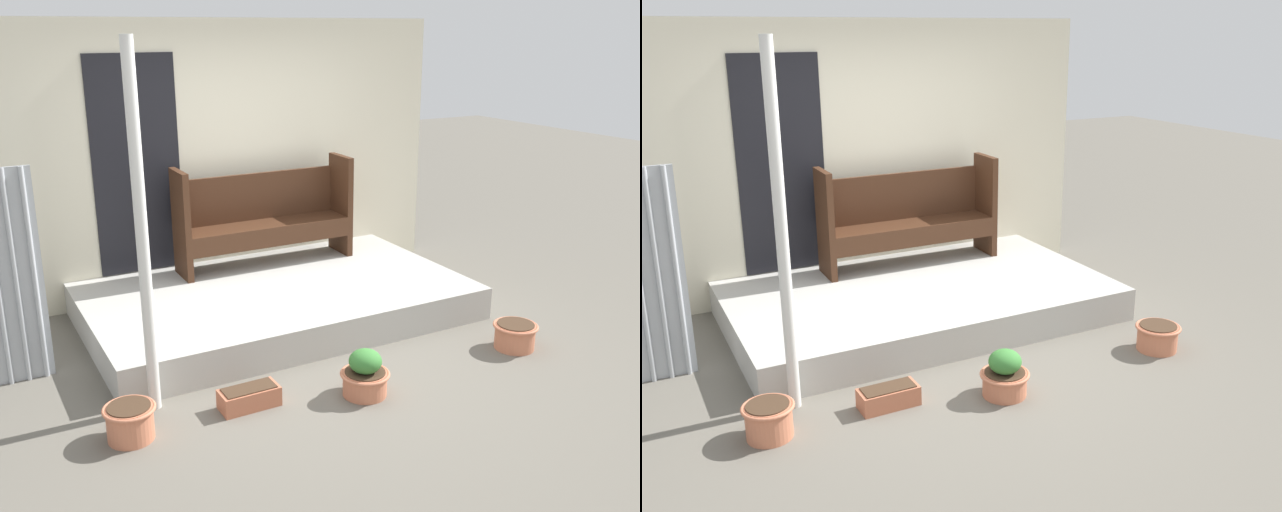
{
  "view_description": "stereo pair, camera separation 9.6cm",
  "coord_description": "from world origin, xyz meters",
  "views": [
    {
      "loc": [
        -2.43,
        -4.47,
        2.52
      ],
      "look_at": [
        0.22,
        0.35,
        0.74
      ],
      "focal_mm": 40.0,
      "sensor_mm": 36.0,
      "label": 1
    },
    {
      "loc": [
        -2.35,
        -4.52,
        2.52
      ],
      "look_at": [
        0.22,
        0.35,
        0.74
      ],
      "focal_mm": 40.0,
      "sensor_mm": 36.0,
      "label": 2
    }
  ],
  "objects": [
    {
      "name": "flower_pot_right",
      "position": [
        1.54,
        -0.56,
        0.12
      ],
      "size": [
        0.37,
        0.37,
        0.22
      ],
      "color": "#C67251",
      "rests_on": "ground_plane"
    },
    {
      "name": "support_post",
      "position": [
        -1.32,
        -0.08,
        1.24
      ],
      "size": [
        0.08,
        0.08,
        2.48
      ],
      "color": "silver",
      "rests_on": "ground_plane"
    },
    {
      "name": "planter_box_rect",
      "position": [
        -0.74,
        -0.39,
        0.07
      ],
      "size": [
        0.42,
        0.19,
        0.15
      ],
      "color": "#B76647",
      "rests_on": "ground_plane"
    },
    {
      "name": "bench",
      "position": [
        0.32,
        1.66,
        0.79
      ],
      "size": [
        1.74,
        0.42,
        1.0
      ],
      "rotation": [
        0.0,
        0.0,
        -0.01
      ],
      "color": "#422616",
      "rests_on": "porch_slab"
    },
    {
      "name": "flower_pot_middle",
      "position": [
        0.05,
        -0.63,
        0.15
      ],
      "size": [
        0.36,
        0.36,
        0.35
      ],
      "color": "#C67251",
      "rests_on": "ground_plane"
    },
    {
      "name": "flower_pot_left",
      "position": [
        -1.57,
        -0.39,
        0.13
      ],
      "size": [
        0.34,
        0.34,
        0.24
      ],
      "color": "#C67251",
      "rests_on": "ground_plane"
    },
    {
      "name": "ground_plane",
      "position": [
        0.0,
        0.0,
        0.0
      ],
      "size": [
        24.0,
        24.0,
        0.0
      ],
      "primitive_type": "plane",
      "color": "#666056"
    },
    {
      "name": "porch_slab",
      "position": [
        0.12,
        0.99,
        0.15
      ],
      "size": [
        3.33,
        1.98,
        0.29
      ],
      "color": "#B2AFA8",
      "rests_on": "ground_plane"
    },
    {
      "name": "house_wall",
      "position": [
        0.08,
        2.01,
        1.3
      ],
      "size": [
        4.53,
        0.08,
        2.6
      ],
      "color": "beige",
      "rests_on": "ground_plane"
    }
  ]
}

